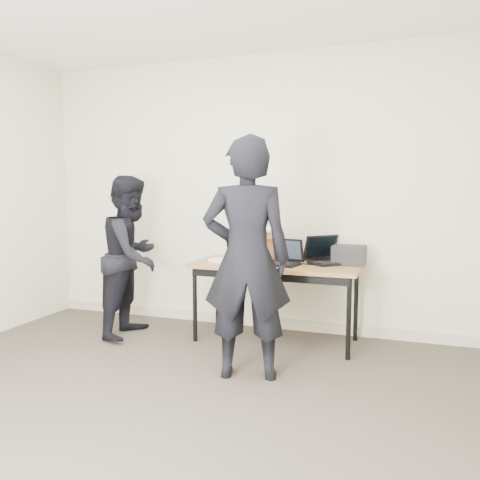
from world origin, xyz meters
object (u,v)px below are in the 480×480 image
at_px(laptop_beige, 229,257).
at_px(laptop_center, 284,259).
at_px(laptop_right, 327,257).
at_px(equipment_box, 349,255).
at_px(desk, 276,270).
at_px(person_observer, 132,256).
at_px(leather_satchel, 264,246).
at_px(person_typist, 247,259).

bearing_deg(laptop_beige, laptop_center, 25.78).
height_order(laptop_right, equipment_box, laptop_right).
bearing_deg(laptop_right, desk, 160.38).
distance_m(laptop_beige, equipment_box, 1.10).
bearing_deg(laptop_beige, person_observer, -141.25).
bearing_deg(person_observer, equipment_box, -80.77).
relative_size(laptop_center, equipment_box, 1.20).
height_order(leather_satchel, person_observer, person_observer).
bearing_deg(equipment_box, laptop_right, -177.73).
distance_m(laptop_beige, laptop_right, 0.90).
height_order(desk, laptop_right, laptop_right).
relative_size(person_typist, person_observer, 1.16).
bearing_deg(leather_satchel, laptop_center, -37.72).
bearing_deg(equipment_box, laptop_beige, -168.71).
height_order(laptop_beige, person_observer, person_observer).
xyz_separation_m(laptop_beige, person_observer, (-0.90, -0.21, -0.00)).
bearing_deg(laptop_beige, laptop_right, 39.03).
height_order(equipment_box, person_typist, person_typist).
relative_size(laptop_center, laptop_right, 0.74).
xyz_separation_m(desk, laptop_center, (0.08, -0.02, 0.11)).
distance_m(laptop_right, leather_satchel, 0.62).
bearing_deg(person_typist, laptop_center, -109.94).
distance_m(laptop_center, person_observer, 1.44).
height_order(laptop_beige, equipment_box, laptop_beige).
bearing_deg(laptop_center, laptop_right, 42.73).
distance_m(laptop_right, equipment_box, 0.20).
bearing_deg(laptop_beige, person_typist, -35.90).
bearing_deg(desk, person_observer, -169.08).
relative_size(laptop_center, leather_satchel, 0.92).
distance_m(desk, laptop_beige, 0.46).
distance_m(laptop_beige, person_observer, 0.93).
bearing_deg(leather_satchel, laptop_right, 2.09).
bearing_deg(laptop_beige, desk, 28.71).
bearing_deg(person_observer, desk, -83.11).
distance_m(leather_satchel, person_typist, 1.10).
distance_m(laptop_center, laptop_right, 0.41).
relative_size(laptop_center, person_typist, 0.20).
bearing_deg(equipment_box, laptop_center, -158.68).
distance_m(desk, laptop_center, 0.14).
bearing_deg(person_observer, leather_satchel, -71.40).
relative_size(desk, person_typist, 0.86).
distance_m(desk, leather_satchel, 0.34).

